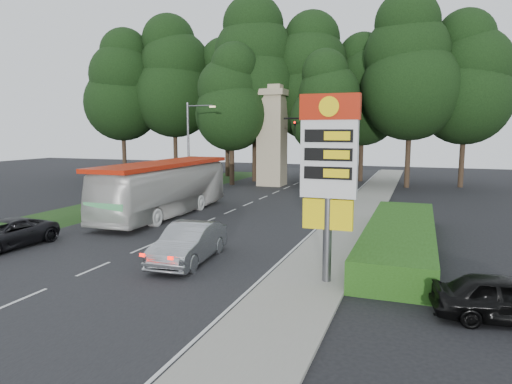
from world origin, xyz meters
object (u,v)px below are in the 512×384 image
(traffic_signal_mast, at_px, (338,141))
(transit_bus, at_px, (165,189))
(parked_car_black, at_px, (506,298))
(sedan_silver, at_px, (189,243))
(monument, at_px, (272,135))
(suv_charcoal, at_px, (5,234))
(streetlight_signs, at_px, (191,143))
(gas_station_pylon, at_px, (329,163))

(traffic_signal_mast, relative_size, transit_bus, 0.57)
(parked_car_black, bearing_deg, sedan_silver, 70.72)
(monument, xyz_separation_m, suv_charcoal, (-4.20, -28.20, -4.42))
(traffic_signal_mast, bearing_deg, monument, 142.00)
(suv_charcoal, height_order, parked_car_black, parked_car_black)
(traffic_signal_mast, height_order, streetlight_signs, streetlight_signs)
(gas_station_pylon, bearing_deg, sedan_silver, 172.54)
(traffic_signal_mast, bearing_deg, streetlight_signs, -171.08)
(suv_charcoal, bearing_deg, streetlight_signs, 96.36)
(gas_station_pylon, xyz_separation_m, suv_charcoal, (-15.40, -0.19, -3.76))
(streetlight_signs, xyz_separation_m, suv_charcoal, (0.79, -20.21, -3.75))
(traffic_signal_mast, distance_m, streetlight_signs, 12.83)
(parked_car_black, bearing_deg, transit_bus, 50.09)
(sedan_silver, bearing_deg, traffic_signal_mast, 78.47)
(suv_charcoal, bearing_deg, gas_station_pylon, 4.84)
(monument, distance_m, suv_charcoal, 28.85)
(monument, bearing_deg, sedan_silver, -79.36)
(sedan_silver, relative_size, parked_car_black, 1.21)
(gas_station_pylon, xyz_separation_m, traffic_signal_mast, (-3.52, 22.00, 0.22))
(sedan_silver, bearing_deg, gas_station_pylon, -12.09)
(sedan_silver, distance_m, parked_car_black, 11.92)
(streetlight_signs, bearing_deg, parked_car_black, -44.62)
(streetlight_signs, xyz_separation_m, transit_bus, (3.49, -10.19, -2.67))
(traffic_signal_mast, distance_m, monument, 9.76)
(monument, xyz_separation_m, sedan_silver, (5.11, -27.21, -4.28))
(gas_station_pylon, relative_size, suv_charcoal, 1.39)
(streetlight_signs, bearing_deg, traffic_signal_mast, 8.92)
(traffic_signal_mast, height_order, parked_car_black, traffic_signal_mast)
(traffic_signal_mast, bearing_deg, sedan_silver, -96.90)
(transit_bus, distance_m, parked_car_black, 21.55)
(sedan_silver, bearing_deg, streetlight_signs, 113.10)
(traffic_signal_mast, height_order, suv_charcoal, traffic_signal_mast)
(parked_car_black, bearing_deg, gas_station_pylon, 66.89)
(gas_station_pylon, distance_m, traffic_signal_mast, 22.29)
(monument, height_order, transit_bus, monument)
(monument, height_order, suv_charcoal, monument)
(parked_car_black, bearing_deg, monument, 21.48)
(streetlight_signs, relative_size, sedan_silver, 1.60)
(traffic_signal_mast, bearing_deg, transit_bus, -127.00)
(monument, distance_m, sedan_silver, 28.01)
(parked_car_black, bearing_deg, suv_charcoal, 78.26)
(monument, distance_m, parked_car_black, 34.24)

